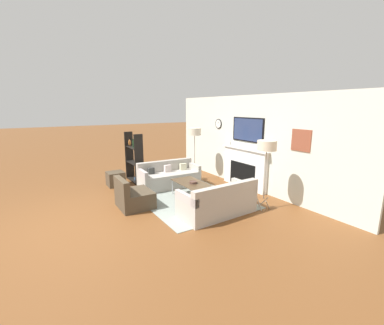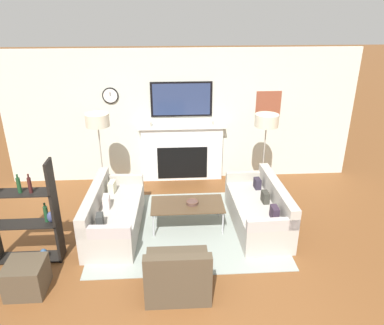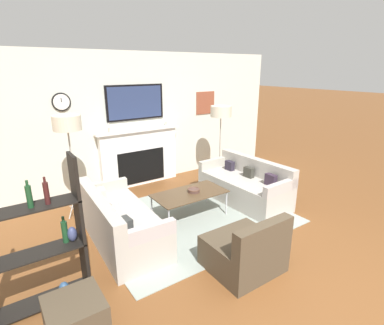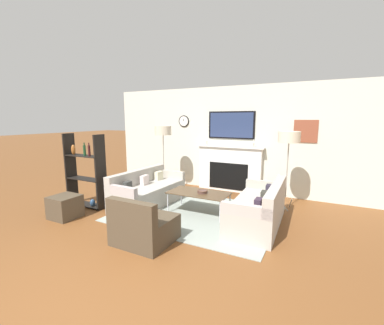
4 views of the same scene
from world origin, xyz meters
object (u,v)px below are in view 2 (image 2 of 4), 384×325
(couch_right, at_px, (260,211))
(decorative_bowl, at_px, (192,202))
(shelf_unit, at_px, (24,216))
(coffee_table, at_px, (187,205))
(floor_lamp_right, at_px, (267,122))
(floor_lamp_left, at_px, (98,121))
(couch_left, at_px, (113,216))
(ottoman, at_px, (26,277))
(armchair, at_px, (178,275))

(couch_right, relative_size, decorative_bowl, 8.50)
(shelf_unit, bearing_deg, coffee_table, 17.02)
(coffee_table, bearing_deg, floor_lamp_right, 35.10)
(decorative_bowl, bearing_deg, floor_lamp_left, 146.62)
(couch_left, bearing_deg, shelf_unit, -148.96)
(couch_left, distance_m, ottoman, 1.64)
(floor_lamp_left, bearing_deg, ottoman, -104.72)
(couch_right, bearing_deg, armchair, -134.11)
(couch_right, distance_m, decorative_bowl, 1.14)
(shelf_unit, relative_size, ottoman, 3.21)
(floor_lamp_left, bearing_deg, shelf_unit, -114.49)
(floor_lamp_left, bearing_deg, floor_lamp_right, 0.00)
(floor_lamp_right, bearing_deg, ottoman, -146.39)
(shelf_unit, bearing_deg, floor_lamp_left, 65.51)
(couch_right, xyz_separation_m, armchair, (-1.42, -1.46, -0.04))
(armchair, distance_m, floor_lamp_right, 3.33)
(couch_left, xyz_separation_m, coffee_table, (1.23, 0.05, 0.12))
(couch_right, relative_size, armchair, 2.09)
(floor_lamp_left, distance_m, ottoman, 2.87)
(coffee_table, distance_m, decorative_bowl, 0.10)
(armchair, xyz_separation_m, coffee_table, (0.21, 1.51, 0.16))
(coffee_table, relative_size, floor_lamp_left, 0.70)
(floor_lamp_left, xyz_separation_m, floor_lamp_right, (3.04, 0.00, -0.06))
(decorative_bowl, xyz_separation_m, ottoman, (-2.26, -1.39, -0.25))
(couch_left, relative_size, armchair, 2.16)
(couch_right, xyz_separation_m, shelf_unit, (-3.55, -0.67, 0.45))
(coffee_table, relative_size, ottoman, 2.46)
(ottoman, bearing_deg, coffee_table, 32.54)
(floor_lamp_right, bearing_deg, coffee_table, -144.90)
(couch_left, bearing_deg, floor_lamp_right, 22.03)
(shelf_unit, bearing_deg, decorative_bowl, 16.48)
(floor_lamp_right, xyz_separation_m, ottoman, (-3.69, -2.45, -1.28))
(decorative_bowl, distance_m, floor_lamp_right, 2.06)
(couch_right, height_order, floor_lamp_right, floor_lamp_right)
(armchair, relative_size, shelf_unit, 0.53)
(armchair, xyz_separation_m, floor_lamp_left, (-1.33, 2.57, 1.31))
(coffee_table, height_order, decorative_bowl, decorative_bowl)
(shelf_unit, distance_m, ottoman, 0.86)
(couch_left, xyz_separation_m, ottoman, (-0.95, -1.34, -0.07))
(couch_right, distance_m, armchair, 2.03)
(floor_lamp_left, bearing_deg, armchair, -62.73)
(floor_lamp_right, relative_size, shelf_unit, 1.04)
(coffee_table, relative_size, shelf_unit, 0.76)
(armchair, height_order, floor_lamp_left, floor_lamp_left)
(couch_right, xyz_separation_m, ottoman, (-3.38, -1.34, -0.07))
(floor_lamp_left, bearing_deg, coffee_table, -34.68)
(armchair, height_order, decorative_bowl, armchair)
(ottoman, bearing_deg, couch_left, 54.81)
(floor_lamp_left, relative_size, ottoman, 3.49)
(coffee_table, xyz_separation_m, ottoman, (-2.18, -1.39, -0.19))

